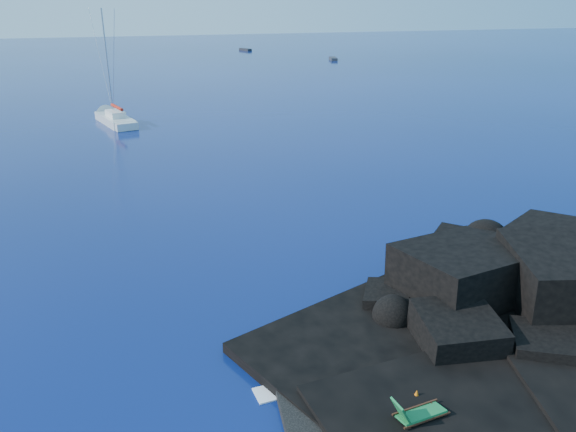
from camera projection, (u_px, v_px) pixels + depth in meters
name	position (u px, v px, depth m)	size (l,w,h in m)	color
headland	(558.00, 333.00, 23.78)	(24.00, 24.00, 3.60)	black
beach	(405.00, 412.00, 19.30)	(8.50, 6.00, 0.70)	black
surf_foam	(365.00, 338.00, 23.44)	(10.00, 8.00, 0.06)	white
sailboat	(115.00, 123.00, 62.70)	(2.45, 11.67, 12.23)	silver
deck_chair	(422.00, 408.00, 18.06)	(1.84, 0.80, 1.26)	#186C36
towel	(467.00, 398.00, 19.41)	(1.98, 0.94, 0.05)	silver
sunbather	(468.00, 394.00, 19.36)	(1.59, 0.39, 0.21)	#E69E78
marker_cone	(416.00, 396.00, 19.17)	(0.32, 0.32, 0.49)	orange
distant_boat_a	(245.00, 51.00, 145.38)	(1.29, 4.13, 0.55)	black
distant_boat_b	(333.00, 60.00, 124.35)	(1.34, 4.30, 0.57)	#292A2F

